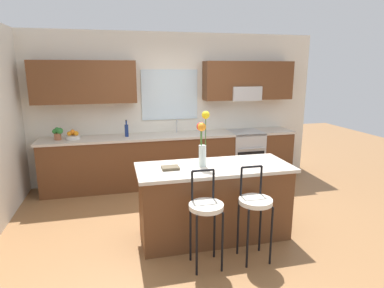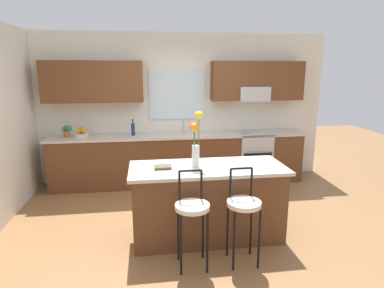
# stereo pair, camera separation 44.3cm
# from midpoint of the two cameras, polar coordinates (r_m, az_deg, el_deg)

# --- Properties ---
(ground_plane) EXTENTS (14.00, 14.00, 0.00)m
(ground_plane) POSITION_cam_midpoint_polar(r_m,az_deg,el_deg) (4.52, 3.01, -14.13)
(ground_plane) COLOR olive
(back_wall_assembly) EXTENTS (5.60, 0.50, 2.70)m
(back_wall_assembly) POSITION_cam_midpoint_polar(r_m,az_deg,el_deg) (6.00, -0.22, 7.78)
(back_wall_assembly) COLOR silver
(back_wall_assembly) RESTS_ON ground
(counter_run) EXTENTS (4.56, 0.64, 0.92)m
(counter_run) POSITION_cam_midpoint_polar(r_m,az_deg,el_deg) (5.91, -0.08, -2.58)
(counter_run) COLOR brown
(counter_run) RESTS_ON ground
(sink_faucet) EXTENTS (0.02, 0.13, 0.23)m
(sink_faucet) POSITION_cam_midpoint_polar(r_m,az_deg,el_deg) (5.93, 0.63, 3.37)
(sink_faucet) COLOR #B7BABC
(sink_faucet) RESTS_ON counter_run
(oven_range) EXTENTS (0.60, 0.64, 0.92)m
(oven_range) POSITION_cam_midpoint_polar(r_m,az_deg,el_deg) (6.23, 12.60, -2.15)
(oven_range) COLOR #B7BABC
(oven_range) RESTS_ON ground
(kitchen_island) EXTENTS (1.88, 0.77, 0.92)m
(kitchen_island) POSITION_cam_midpoint_polar(r_m,az_deg,el_deg) (4.07, 5.89, -10.15)
(kitchen_island) COLOR brown
(kitchen_island) RESTS_ON ground
(bar_stool_near) EXTENTS (0.36, 0.36, 1.04)m
(bar_stool_near) POSITION_cam_midpoint_polar(r_m,az_deg,el_deg) (3.41, 3.83, -11.74)
(bar_stool_near) COLOR black
(bar_stool_near) RESTS_ON ground
(bar_stool_middle) EXTENTS (0.36, 0.36, 1.04)m
(bar_stool_middle) POSITION_cam_midpoint_polar(r_m,az_deg,el_deg) (3.56, 12.70, -10.96)
(bar_stool_middle) COLOR black
(bar_stool_middle) RESTS_ON ground
(flower_vase) EXTENTS (0.15, 0.14, 0.67)m
(flower_vase) POSITION_cam_midpoint_polar(r_m,az_deg,el_deg) (3.81, 3.98, 1.11)
(flower_vase) COLOR silver
(flower_vase) RESTS_ON kitchen_island
(cookbook) EXTENTS (0.20, 0.15, 0.03)m
(cookbook) POSITION_cam_midpoint_polar(r_m,az_deg,el_deg) (3.81, -1.86, -4.14)
(cookbook) COLOR brown
(cookbook) RESTS_ON kitchen_island
(fruit_bowl_oranges) EXTENTS (0.24, 0.24, 0.16)m
(fruit_bowl_oranges) POSITION_cam_midpoint_polar(r_m,az_deg,el_deg) (5.81, -16.87, 1.74)
(fruit_bowl_oranges) COLOR silver
(fruit_bowl_oranges) RESTS_ON counter_run
(bottle_olive_oil) EXTENTS (0.06, 0.06, 0.29)m
(bottle_olive_oil) POSITION_cam_midpoint_polar(r_m,az_deg,el_deg) (5.73, -8.18, 2.61)
(bottle_olive_oil) COLOR navy
(bottle_olive_oil) RESTS_ON counter_run
(potted_plant_small) EXTENTS (0.17, 0.12, 0.21)m
(potted_plant_small) POSITION_cam_midpoint_polar(r_m,az_deg,el_deg) (5.84, -19.17, 2.24)
(potted_plant_small) COLOR #9E5B3D
(potted_plant_small) RESTS_ON counter_run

